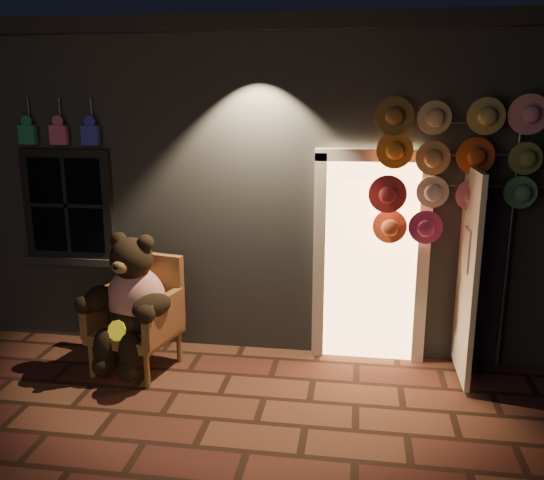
# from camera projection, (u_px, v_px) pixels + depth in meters

# --- Properties ---
(ground) EXTENTS (60.00, 60.00, 0.00)m
(ground) POSITION_uv_depth(u_px,v_px,m) (208.00, 419.00, 4.93)
(ground) COLOR brown
(ground) RESTS_ON ground
(shop_building) EXTENTS (7.30, 5.95, 3.51)m
(shop_building) POSITION_uv_depth(u_px,v_px,m) (275.00, 165.00, 8.34)
(shop_building) COLOR slate
(shop_building) RESTS_ON ground
(wicker_armchair) EXTENTS (0.91, 0.85, 1.14)m
(wicker_armchair) POSITION_uv_depth(u_px,v_px,m) (140.00, 313.00, 5.79)
(wicker_armchair) COLOR olive
(wicker_armchair) RESTS_ON ground
(teddy_bear) EXTENTS (0.95, 0.83, 1.34)m
(teddy_bear) POSITION_uv_depth(u_px,v_px,m) (131.00, 302.00, 5.61)
(teddy_bear) COLOR #B51613
(teddy_bear) RESTS_ON ground
(hat_rack) EXTENTS (1.63, 0.22, 2.67)m
(hat_rack) POSITION_uv_depth(u_px,v_px,m) (451.00, 168.00, 5.37)
(hat_rack) COLOR #59595E
(hat_rack) RESTS_ON ground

